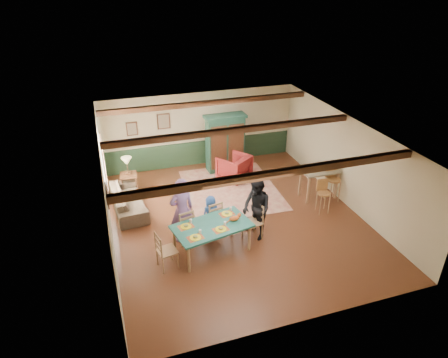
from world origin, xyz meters
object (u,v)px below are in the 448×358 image
object	(u,v)px
dining_chair_far_left	(184,225)
dining_chair_end_right	(252,222)
sofa	(128,200)
counter_table	(318,184)
armoire	(225,143)
dining_chair_far_right	(212,216)
table_lamp	(127,166)
person_woman	(256,209)
cat	(234,218)
armchair	(234,167)
person_child	(211,214)
end_table	(129,183)
person_man	(182,210)
dining_chair_end_left	(167,250)
bar_stool_right	(333,184)
bar_stool_left	(323,197)
dining_table	(212,239)

from	to	relation	value
dining_chair_far_left	dining_chair_end_right	xyz separation A→B (m)	(1.77, -0.41, 0.00)
sofa	counter_table	xyz separation A→B (m)	(5.80, -1.10, 0.16)
armoire	dining_chair_far_right	bearing A→B (deg)	-114.15
sofa	table_lamp	bearing A→B (deg)	-11.52
person_woman	cat	xyz separation A→B (m)	(-0.71, -0.26, 0.02)
armchair	dining_chair_end_right	bearing A→B (deg)	44.51
dining_chair_end_right	table_lamp	bearing A→B (deg)	-152.78
person_child	end_table	xyz separation A→B (m)	(-1.92, 2.88, -0.21)
dining_chair_far_right	counter_table	world-z (taller)	dining_chair_far_right
person_man	end_table	bearing A→B (deg)	-82.23
dining_chair_end_left	bar_stool_right	xyz separation A→B (m)	(5.50, 1.57, 0.08)
person_woman	armchair	bearing A→B (deg)	158.82
person_child	bar_stool_right	xyz separation A→B (m)	(4.06, 0.40, 0.05)
end_table	person_child	bearing A→B (deg)	-56.30
armoire	bar_stool_left	distance (m)	4.13
dining_chair_end_right	person_man	world-z (taller)	person_man
dining_chair_far_right	dining_chair_end_left	bearing A→B (deg)	24.92
counter_table	person_woman	bearing A→B (deg)	-152.88
dining_chair_end_left	dining_chair_end_right	distance (m)	2.45
dining_chair_far_right	dining_chair_end_right	size ratio (longest dim) A/B	1.00
armchair	table_lamp	bearing A→B (deg)	-36.96
dining_chair_far_right	counter_table	bearing A→B (deg)	-179.59
dining_chair_far_right	sofa	distance (m)	2.83
dining_table	person_man	size ratio (longest dim) A/B	1.04
dining_table	sofa	world-z (taller)	dining_table
dining_chair_far_left	cat	world-z (taller)	dining_chair_far_left
dining_chair_far_left	person_man	bearing A→B (deg)	-90.00
armchair	sofa	bearing A→B (deg)	-20.65
armoire	bar_stool_left	xyz separation A→B (m)	(1.86, -3.66, -0.51)
bar_stool_right	person_child	bearing A→B (deg)	-174.70
dining_chair_end_left	bar_stool_left	size ratio (longest dim) A/B	0.98
dining_chair_end_left	armchair	bearing A→B (deg)	-49.96
dining_chair_far_right	bar_stool_left	world-z (taller)	bar_stool_left
dining_chair_far_left	dining_chair_end_right	bearing A→B (deg)	155.08
dining_table	bar_stool_right	bearing A→B (deg)	17.08
armoire	armchair	world-z (taller)	armoire
armoire	armchair	bearing A→B (deg)	-86.72
dining_chair_end_right	person_child	bearing A→B (deg)	-136.85
armoire	person_child	bearing A→B (deg)	-114.87
dining_chair_far_left	counter_table	xyz separation A→B (m)	(4.55, 0.98, -0.03)
person_child	person_man	bearing A→B (deg)	0.00
dining_chair_end_right	sofa	xyz separation A→B (m)	(-3.02, 2.49, -0.19)
armoire	end_table	distance (m)	3.60
armchair	bar_stool_right	size ratio (longest dim) A/B	0.82
dining_chair_far_left	armchair	world-z (taller)	dining_chair_far_left
person_woman	counter_table	size ratio (longest dim) A/B	1.53
end_table	dining_chair_far_right	bearing A→B (deg)	-56.81
cat	counter_table	size ratio (longest dim) A/B	0.33
counter_table	person_child	bearing A→B (deg)	-169.08
cat	bar_stool_right	xyz separation A→B (m)	(3.71, 1.31, -0.31)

